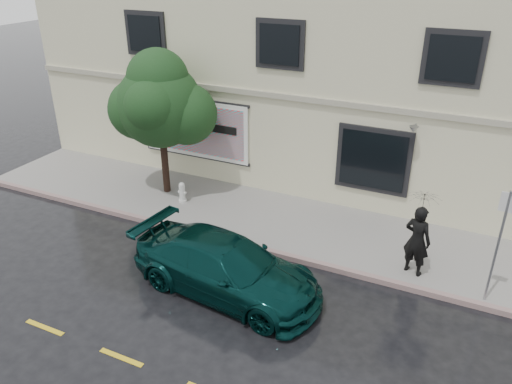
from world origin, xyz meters
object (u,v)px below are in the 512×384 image
at_px(pedestrian, 417,240).
at_px(street_tree, 160,105).
at_px(fire_hydrant, 182,192).
at_px(car, 226,267).

xyz_separation_m(pedestrian, street_tree, (-8.65, 1.34, 2.12)).
xyz_separation_m(pedestrian, fire_hydrant, (-7.71, 0.88, -0.63)).
distance_m(pedestrian, street_tree, 9.00).
height_order(car, street_tree, street_tree).
xyz_separation_m(car, pedestrian, (4.14, 2.62, 0.40)).
xyz_separation_m(car, street_tree, (-4.50, 3.97, 2.51)).
relative_size(car, fire_hydrant, 7.08).
distance_m(pedestrian, fire_hydrant, 7.78).
bearing_deg(pedestrian, fire_hydrant, 12.09).
bearing_deg(car, pedestrian, -51.13).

